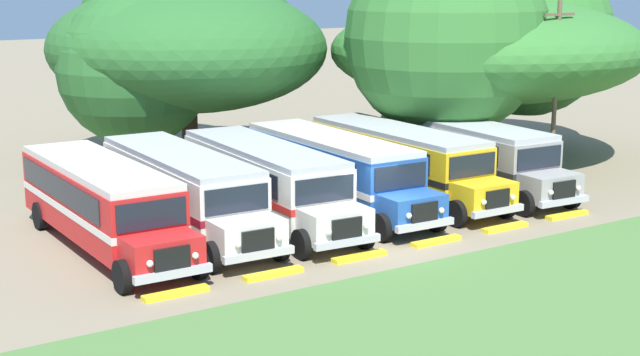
{
  "coord_description": "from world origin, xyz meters",
  "views": [
    {
      "loc": [
        -18.39,
        -24.07,
        8.97
      ],
      "look_at": [
        0.0,
        4.02,
        1.6
      ],
      "focal_mm": 51.98,
      "sensor_mm": 36.0,
      "label": 1
    }
  ],
  "objects": [
    {
      "name": "ground_plane",
      "position": [
        0.0,
        0.0,
        0.0
      ],
      "size": [
        220.0,
        220.0,
        0.0
      ],
      "primitive_type": "plane",
      "color": "#84755B"
    },
    {
      "name": "foreground_grass_strip",
      "position": [
        0.0,
        -6.59,
        0.0
      ],
      "size": [
        80.0,
        8.73,
        0.01
      ],
      "primitive_type": "cube",
      "color": "#4C7538",
      "rests_on": "ground_plane"
    },
    {
      "name": "parked_bus_slot_0",
      "position": [
        -8.01,
        5.12,
        1.58
      ],
      "size": [
        2.78,
        10.85,
        2.82
      ],
      "rotation": [
        0.0,
        0.0,
        -1.58
      ],
      "color": "red",
      "rests_on": "ground_plane"
    },
    {
      "name": "parked_bus_slot_1",
      "position": [
        -4.91,
        5.39,
        1.58
      ],
      "size": [
        2.99,
        10.88,
        2.82
      ],
      "rotation": [
        0.0,
        0.0,
        -1.61
      ],
      "color": "silver",
      "rests_on": "ground_plane"
    },
    {
      "name": "parked_bus_slot_2",
      "position": [
        -1.72,
        5.02,
        1.58
      ],
      "size": [
        3.22,
        10.92,
        2.82
      ],
      "rotation": [
        0.0,
        0.0,
        -1.63
      ],
      "color": "silver",
      "rests_on": "ground_plane"
    },
    {
      "name": "parked_bus_slot_3",
      "position": [
        1.5,
        5.27,
        1.58
      ],
      "size": [
        2.94,
        10.87,
        2.82
      ],
      "rotation": [
        0.0,
        0.0,
        -1.6
      ],
      "color": "#23519E",
      "rests_on": "ground_plane"
    },
    {
      "name": "parked_bus_slot_4",
      "position": [
        4.84,
        5.32,
        1.58
      ],
      "size": [
        2.79,
        10.85,
        2.82
      ],
      "rotation": [
        0.0,
        0.0,
        -1.58
      ],
      "color": "yellow",
      "rests_on": "ground_plane"
    },
    {
      "name": "parked_bus_slot_5",
      "position": [
        8.25,
        5.01,
        1.58
      ],
      "size": [
        3.23,
        10.92,
        2.82
      ],
      "rotation": [
        0.0,
        0.0,
        -1.63
      ],
      "color": "#9E9993",
      "rests_on": "ground_plane"
    },
    {
      "name": "curb_wheelstop_0",
      "position": [
        -8.07,
        -0.78,
        0.07
      ],
      "size": [
        2.0,
        0.36,
        0.15
      ],
      "primitive_type": "cube",
      "color": "yellow",
      "rests_on": "ground_plane"
    },
    {
      "name": "curb_wheelstop_1",
      "position": [
        -4.84,
        -0.78,
        0.07
      ],
      "size": [
        2.0,
        0.36,
        0.15
      ],
      "primitive_type": "cube",
      "color": "yellow",
      "rests_on": "ground_plane"
    },
    {
      "name": "curb_wheelstop_2",
      "position": [
        -1.61,
        -0.78,
        0.07
      ],
      "size": [
        2.0,
        0.36,
        0.15
      ],
      "primitive_type": "cube",
      "color": "yellow",
      "rests_on": "ground_plane"
    },
    {
      "name": "curb_wheelstop_3",
      "position": [
        1.61,
        -0.78,
        0.07
      ],
      "size": [
        2.0,
        0.36,
        0.15
      ],
      "primitive_type": "cube",
      "color": "yellow",
      "rests_on": "ground_plane"
    },
    {
      "name": "curb_wheelstop_4",
      "position": [
        4.84,
        -0.78,
        0.07
      ],
      "size": [
        2.0,
        0.36,
        0.15
      ],
      "primitive_type": "cube",
      "color": "yellow",
      "rests_on": "ground_plane"
    },
    {
      "name": "curb_wheelstop_5",
      "position": [
        8.07,
        -0.78,
        0.07
      ],
      "size": [
        2.0,
        0.36,
        0.15
      ],
      "primitive_type": "cube",
      "color": "yellow",
      "rests_on": "ground_plane"
    },
    {
      "name": "broad_shade_tree",
      "position": [
        0.74,
        17.77,
        5.58
      ],
      "size": [
        13.51,
        14.81,
        10.07
      ],
      "color": "brown",
      "rests_on": "ground_plane"
    },
    {
      "name": "secondary_tree",
      "position": [
        13.39,
        10.19,
        5.76
      ],
      "size": [
        17.48,
        15.76,
        10.9
      ],
      "color": "brown",
      "rests_on": "ground_plane"
    },
    {
      "name": "utility_pole",
      "position": [
        12.32,
        4.03,
        4.21
      ],
      "size": [
        1.8,
        0.2,
        7.92
      ],
      "color": "brown",
      "rests_on": "ground_plane"
    }
  ]
}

